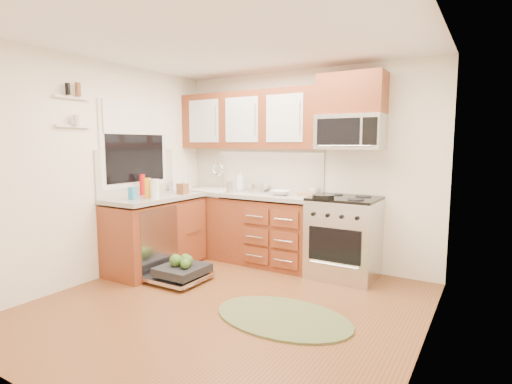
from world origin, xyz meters
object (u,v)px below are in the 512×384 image
Objects in this scene: bowl_b at (259,188)px; cup at (314,191)px; upper_cabinets at (249,120)px; paper_towel_roll at (155,189)px; range at (344,237)px; stock_pot at (257,188)px; dishwasher at (180,273)px; skillet at (323,197)px; rug at (283,317)px; bowl_a at (280,193)px; cutting_board at (309,195)px; microwave at (350,132)px; sink at (212,198)px.

bowl_b is 2.39× the size of cup.
paper_towel_roll is (-0.52, -1.24, -0.83)m from upper_cabinets.
cup is (-0.48, 0.22, 0.50)m from range.
dishwasher is at bearing -104.36° from stock_pot.
cup is at bearing 123.39° from skillet.
rug is 5.34× the size of bowl_a.
cutting_board is 1.09× the size of bowl_a.
microwave is 2.37m from paper_towel_roll.
rug is 2.13m from paper_towel_roll.
rug is at bearing -93.24° from microwave.
paper_towel_roll reaches higher than sink.
sink is at bearing 90.00° from paper_towel_roll.
cup is (-0.31, 0.47, -0.00)m from skillet.
rug is 5.21× the size of skillet.
sink is 2.44m from rug.
upper_cabinets is at bearing 158.05° from stock_pot.
skillet is (1.37, 0.88, 0.87)m from dishwasher.
paper_towel_roll is (0.00, -1.08, 0.24)m from sink.
sink is at bearing -174.78° from cutting_board.
upper_cabinets reaches higher than cutting_board.
microwave is 2.87× the size of cutting_board.
upper_cabinets is 11.22× the size of stock_pot.
upper_cabinets reaches higher than sink.
upper_cabinets is 0.92m from bowl_b.
bowl_b reaches higher than skillet.
bowl_a is (-0.82, -0.05, 0.48)m from range.
bowl_b is 0.79m from cup.
sink is (-1.93, -0.13, -0.90)m from microwave.
skillet is at bearing -17.03° from stock_pot.
microwave is at bearing 39.07° from dishwasher.
range reaches higher than dishwasher.
sink is 3.39× the size of stock_pot.
skillet is (1.23, -0.40, -0.90)m from upper_cabinets.
microwave is 2.27m from rug.
microwave is 2.75× the size of bowl_b.
paper_towel_roll is at bearing -113.01° from upper_cabinets.
paper_towel_roll is 0.95× the size of bowl_a.
sink is 1.44m from cutting_board.
microwave is at bearing -11.77° from cup.
stock_pot reaches higher than dishwasher.
cup reaches higher than bowl_a.
cutting_board reaches higher than dishwasher.
cup is (-0.39, 1.61, 0.96)m from rug.
sink is at bearing 177.75° from bowl_a.
bowl_b reaches higher than bowl_a.
paper_towel_roll is (-0.70, -1.17, 0.06)m from stock_pot.
bowl_b is (-0.03, 0.09, -0.01)m from stock_pot.
dishwasher is at bearing -147.28° from skillet.
microwave is 0.59× the size of rug.
microwave reaches higher than bowl_a.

